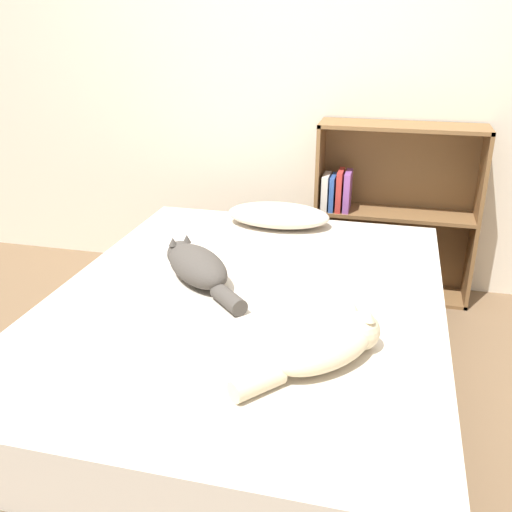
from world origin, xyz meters
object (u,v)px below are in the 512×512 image
(bed, at_px, (247,352))
(pillow, at_px, (278,215))
(bookshelf, at_px, (390,209))
(cat_dark, at_px, (197,266))
(cat_light, at_px, (327,346))

(bed, height_order, pillow, pillow)
(bed, relative_size, bookshelf, 2.00)
(bed, distance_m, cat_dark, 0.40)
(cat_dark, relative_size, bookshelf, 0.48)
(pillow, height_order, bookshelf, bookshelf)
(bed, xyz_separation_m, bookshelf, (0.49, 1.24, 0.24))
(cat_light, bearing_deg, pillow, 59.17)
(cat_dark, height_order, bookshelf, bookshelf)
(bed, xyz_separation_m, cat_light, (0.35, -0.38, 0.31))
(cat_light, height_order, cat_dark, cat_light)
(pillow, bearing_deg, cat_dark, -103.79)
(pillow, xyz_separation_m, cat_dark, (-0.18, -0.72, 0.01))
(pillow, xyz_separation_m, bookshelf, (0.54, 0.45, -0.06))
(cat_light, relative_size, bookshelf, 0.48)
(pillow, relative_size, bookshelf, 0.53)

